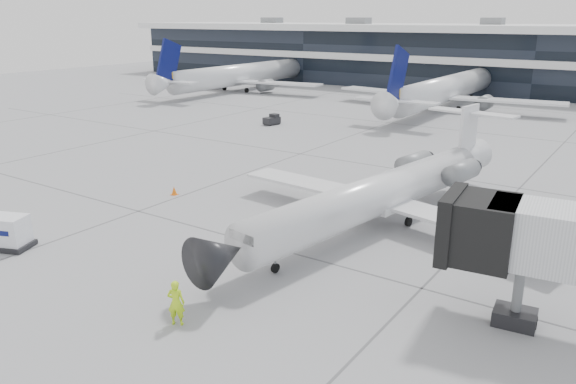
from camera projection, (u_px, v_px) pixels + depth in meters
The scene contains 9 objects.
ground at pixel (257, 243), 32.39m from camera, with size 220.00×220.00×0.00m, color gray.
terminal at pixel (547, 63), 95.61m from camera, with size 170.00×22.00×10.00m, color black.
bg_jet_left at pixel (243, 90), 99.95m from camera, with size 32.00×40.00×9.60m, color silver, non-canonical shape.
bg_jet_center at pixel (445, 109), 80.09m from camera, with size 32.00×40.00×9.60m, color silver, non-canonical shape.
regional_jet at pixel (382, 192), 34.61m from camera, with size 21.94×27.36×6.33m.
ramp_worker at pixel (176, 303), 23.57m from camera, with size 0.74×0.49×2.04m, color #BDF019.
cargo_uld at pixel (9, 233), 31.47m from camera, with size 2.73×2.40×1.86m.
traffic_cone at pixel (174, 191), 41.17m from camera, with size 0.56×0.56×0.64m.
far_tug at pixel (272, 120), 67.98m from camera, with size 1.51×2.17×1.27m.
Camera 1 is at (18.39, -23.81, 12.50)m, focal length 35.00 mm.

